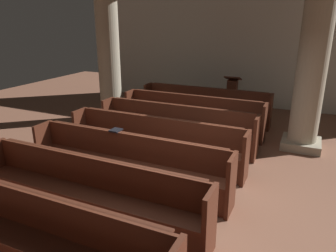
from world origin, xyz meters
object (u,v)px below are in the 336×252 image
Objects in this scene: pew_row_2 at (176,125)px; pillar_aisle_side at (312,63)px; pew_row_6 at (28,234)px; pillar_far_side at (108,52)px; hymn_book at (116,130)px; pew_row_1 at (192,113)px; lectern at (232,96)px; pew_row_0 at (205,104)px; pew_row_5 at (87,190)px; pew_row_4 at (127,161)px; pew_row_3 at (155,140)px.

pillar_aisle_side reaches higher than pew_row_2.
pew_row_6 is 1.00× the size of pillar_far_side.
pew_row_1 is at bearing 83.92° from hymn_book.
lectern is 5.29m from hymn_book.
pew_row_0 is 1.00× the size of pew_row_6.
pew_row_0 is 1.00× the size of pillar_far_side.
pillar_far_side is at bearing 125.52° from hymn_book.
pillar_far_side reaches higher than pew_row_5.
pew_row_1 is 2.87m from pillar_far_side.
hymn_book reaches higher than pew_row_4.
lectern is at bearing 85.40° from pew_row_4.
hymn_book is at bearing -134.63° from pillar_aisle_side.
pillar_far_side is at bearing 175.23° from pew_row_1.
pew_row_5 is at bearing -90.00° from pew_row_2.
pew_row_0 is 5.12m from pew_row_5.
pew_row_1 is 2.93m from hymn_book.
pew_row_1 is 2.05m from pew_row_3.
lectern is (0.43, 4.38, -0.03)m from pew_row_3.
pew_row_6 is (0.00, -2.05, 0.00)m from pew_row_4.
pillar_far_side is (-2.51, 0.21, 1.36)m from pew_row_1.
hymn_book is at bearing -99.38° from pew_row_2.
hymn_book is (-0.74, -5.22, 0.46)m from lectern.
pew_row_0 is at bearing 90.00° from pew_row_4.
pillar_far_side is at bearing -144.20° from lectern.
pew_row_4 and pew_row_6 have the same top height.
hymn_book is at bearing 104.23° from pew_row_5.
pew_row_2 and pew_row_4 have the same top height.
pew_row_2 is at bearing 90.00° from pew_row_3.
hymn_book reaches higher than pew_row_0.
lectern is at bearing 71.69° from pew_row_0.
pew_row_2 is 4.09m from pew_row_6.
lectern is (2.95, 2.13, -1.39)m from pillar_far_side.
pew_row_3 is at bearing 90.00° from pew_row_6.
pew_row_5 is at bearing -90.00° from pew_row_4.
pew_row_2 is 1.93m from hymn_book.
pew_row_1 is at bearing -100.54° from lectern.
pew_row_6 is (0.00, -6.14, 0.00)m from pew_row_0.
lectern reaches higher than pew_row_6.
lectern reaches higher than pew_row_0.
pew_row_0 is 1.00× the size of pew_row_5.
pillar_far_side is 3.28× the size of lectern.
pillar_far_side is (-2.51, -0.81, 1.36)m from pew_row_0.
lectern is at bearing 82.63° from pew_row_2.
pew_row_2 is at bearing -90.00° from pew_row_0.
pew_row_2 is at bearing -26.13° from pillar_far_side.
pew_row_5 is at bearing -90.00° from pew_row_0.
pew_row_6 is 2.30m from hymn_book.
pew_row_0 is 6.14m from pew_row_6.
pew_row_3 is at bearing -90.00° from pew_row_1.
pew_row_5 is (0.00, -5.12, 0.00)m from pew_row_0.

